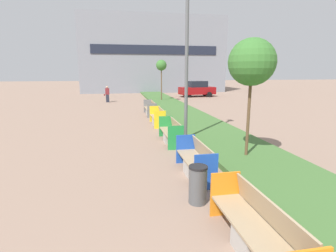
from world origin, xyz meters
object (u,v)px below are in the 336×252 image
object	(u,v)px
sapling_tree_far	(161,66)
bench_grey_frame	(150,109)
pedestrian_walking	(107,94)
bench_blue_frame	(196,162)
litter_bin	(198,185)
street_lamp_post	(187,41)
bench_orange_frame	(256,232)
bench_yellow_frame	(158,118)
bench_green_frame	(171,134)
sapling_tree_near	(252,63)
parked_car_distant	(197,89)

from	to	relation	value
sapling_tree_far	bench_grey_frame	bearing A→B (deg)	-104.61
sapling_tree_far	pedestrian_walking	world-z (taller)	sapling_tree_far
bench_blue_frame	litter_bin	bearing A→B (deg)	-104.83
litter_bin	street_lamp_post	size ratio (longest dim) A/B	0.12
bench_orange_frame	bench_blue_frame	size ratio (longest dim) A/B	1.16
bench_yellow_frame	street_lamp_post	bearing A→B (deg)	-80.98
bench_green_frame	sapling_tree_near	bearing A→B (deg)	-52.52
bench_yellow_frame	parked_car_distant	size ratio (longest dim) A/B	0.46
bench_blue_frame	litter_bin	world-z (taller)	bench_blue_frame
sapling_tree_near	pedestrian_walking	xyz separation A→B (m)	(-5.27, 18.40, -2.42)
bench_grey_frame	sapling_tree_near	bearing A→B (deg)	-78.42
bench_grey_frame	litter_bin	distance (m)	12.58
bench_blue_frame	parked_car_distant	world-z (taller)	parked_car_distant
pedestrian_walking	parked_car_distant	world-z (taller)	parked_car_distant
street_lamp_post	sapling_tree_far	size ratio (longest dim) A/B	1.84
bench_blue_frame	bench_grey_frame	world-z (taller)	same
street_lamp_post	sapling_tree_near	xyz separation A→B (m)	(1.44, -2.62, -0.90)
bench_blue_frame	street_lamp_post	distance (m)	5.20
bench_green_frame	sapling_tree_far	bearing A→B (deg)	82.31
bench_grey_frame	pedestrian_walking	size ratio (longest dim) A/B	1.54
bench_grey_frame	litter_bin	size ratio (longest dim) A/B	2.77
pedestrian_walking	parked_car_distant	bearing A→B (deg)	21.41
parked_car_distant	bench_yellow_frame	bearing A→B (deg)	-122.30
street_lamp_post	sapling_tree_near	bearing A→B (deg)	-61.13
bench_green_frame	street_lamp_post	distance (m)	3.80
bench_orange_frame	street_lamp_post	size ratio (longest dim) A/B	0.32
bench_green_frame	bench_grey_frame	distance (m)	7.33
bench_orange_frame	bench_yellow_frame	world-z (taller)	same
bench_blue_frame	sapling_tree_near	bearing A→B (deg)	24.44
litter_bin	sapling_tree_near	bearing A→B (deg)	45.86
bench_orange_frame	parked_car_distant	bearing A→B (deg)	75.16
bench_green_frame	parked_car_distant	world-z (taller)	parked_car_distant
parked_car_distant	litter_bin	bearing A→B (deg)	-115.08
pedestrian_walking	bench_grey_frame	bearing A→B (deg)	-69.03
bench_yellow_frame	bench_grey_frame	distance (m)	3.53
litter_bin	bench_grey_frame	bearing A→B (deg)	88.02
bench_grey_frame	pedestrian_walking	distance (m)	8.99
bench_yellow_frame	bench_grey_frame	bearing A→B (deg)	89.92
bench_grey_frame	litter_bin	xyz separation A→B (m)	(-0.44, -12.57, 0.06)
bench_yellow_frame	bench_orange_frame	bearing A→B (deg)	-89.98
bench_orange_frame	sapling_tree_near	xyz separation A→B (m)	(2.05, 4.36, 2.84)
litter_bin	parked_car_distant	distance (m)	26.12
parked_car_distant	bench_blue_frame	bearing A→B (deg)	-115.22
sapling_tree_far	parked_car_distant	distance (m)	7.28
bench_blue_frame	sapling_tree_near	size ratio (longest dim) A/B	0.52
bench_grey_frame	street_lamp_post	world-z (taller)	street_lamp_post
bench_orange_frame	pedestrian_walking	size ratio (longest dim) A/B	1.54
bench_yellow_frame	sapling_tree_far	world-z (taller)	sapling_tree_far
bench_grey_frame	sapling_tree_far	xyz separation A→B (m)	(2.05, 7.87, 3.12)
sapling_tree_far	bench_orange_frame	bearing A→B (deg)	-95.27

